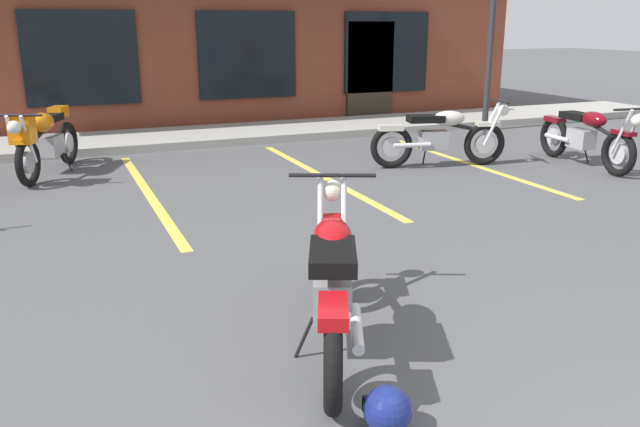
# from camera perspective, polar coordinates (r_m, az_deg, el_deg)

# --- Properties ---
(ground_plane) EXTENTS (80.00, 80.00, 0.00)m
(ground_plane) POSITION_cam_1_polar(r_m,az_deg,el_deg) (5.52, 3.47, -5.69)
(ground_plane) COLOR #515154
(sidewalk_kerb) EXTENTS (22.00, 1.80, 0.14)m
(sidewalk_kerb) POSITION_cam_1_polar(r_m,az_deg,el_deg) (12.17, -11.79, 6.57)
(sidewalk_kerb) COLOR #A8A59E
(sidewalk_kerb) RESTS_ON ground_plane
(brick_storefront_building) EXTENTS (15.72, 6.19, 4.15)m
(brick_storefront_building) POSITION_cam_1_polar(r_m,az_deg,el_deg) (15.70, -15.07, 15.87)
(brick_storefront_building) COLOR brown
(brick_storefront_building) RESTS_ON ground_plane
(painted_stall_lines) EXTENTS (7.32, 4.80, 0.01)m
(painted_stall_lines) POSITION_cam_1_polar(r_m,az_deg,el_deg) (8.74, -7.04, 2.57)
(painted_stall_lines) COLOR #DBCC4C
(painted_stall_lines) RESTS_ON ground_plane
(motorcycle_foreground_classic) EXTENTS (1.13, 1.98, 0.98)m
(motorcycle_foreground_classic) POSITION_cam_1_polar(r_m,az_deg,el_deg) (4.24, 1.12, -5.88)
(motorcycle_foreground_classic) COLOR black
(motorcycle_foreground_classic) RESTS_ON ground_plane
(motorcycle_black_cruiser) EXTENTS (1.09, 2.00, 0.98)m
(motorcycle_black_cruiser) POSITION_cam_1_polar(r_m,az_deg,el_deg) (9.83, -23.00, 6.05)
(motorcycle_black_cruiser) COLOR black
(motorcycle_black_cruiser) RESTS_ON ground_plane
(motorcycle_silver_naked) EXTENTS (2.08, 0.83, 0.98)m
(motorcycle_silver_naked) POSITION_cam_1_polar(r_m,az_deg,el_deg) (9.86, 10.51, 6.72)
(motorcycle_silver_naked) COLOR black
(motorcycle_silver_naked) RESTS_ON ground_plane
(motorcycle_blue_standard) EXTENTS (0.68, 2.11, 0.98)m
(motorcycle_blue_standard) POSITION_cam_1_polar(r_m,az_deg,el_deg) (10.48, 22.28, 6.34)
(motorcycle_blue_standard) COLOR black
(motorcycle_blue_standard) RESTS_ON ground_plane
(helmet_on_pavement) EXTENTS (0.26, 0.26, 0.26)m
(helmet_on_pavement) POSITION_cam_1_polar(r_m,az_deg,el_deg) (3.56, 5.92, -16.73)
(helmet_on_pavement) COLOR navy
(helmet_on_pavement) RESTS_ON ground_plane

